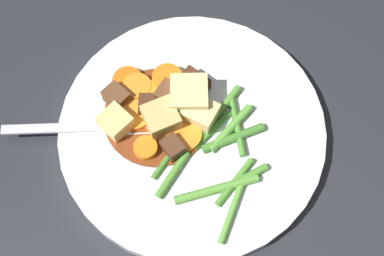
% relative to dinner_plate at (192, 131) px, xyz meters
% --- Properties ---
extents(ground_plane, '(3.00, 3.00, 0.00)m').
position_rel_dinner_plate_xyz_m(ground_plane, '(0.00, 0.00, -0.01)').
color(ground_plane, '#26282D').
extents(dinner_plate, '(0.28, 0.28, 0.02)m').
position_rel_dinner_plate_xyz_m(dinner_plate, '(0.00, 0.00, 0.00)').
color(dinner_plate, white).
rests_on(dinner_plate, ground_plane).
extents(stew_sauce, '(0.11, 0.11, 0.00)m').
position_rel_dinner_plate_xyz_m(stew_sauce, '(0.04, 0.01, 0.01)').
color(stew_sauce, brown).
rests_on(stew_sauce, dinner_plate).
extents(carrot_slice_0, '(0.04, 0.04, 0.01)m').
position_rel_dinner_plate_xyz_m(carrot_slice_0, '(0.02, -0.00, 0.01)').
color(carrot_slice_0, orange).
rests_on(carrot_slice_0, dinner_plate).
extents(carrot_slice_1, '(0.03, 0.03, 0.01)m').
position_rel_dinner_plate_xyz_m(carrot_slice_1, '(0.02, 0.05, 0.01)').
color(carrot_slice_1, orange).
rests_on(carrot_slice_1, dinner_plate).
extents(carrot_slice_2, '(0.04, 0.04, 0.01)m').
position_rel_dinner_plate_xyz_m(carrot_slice_2, '(0.05, -0.03, 0.02)').
color(carrot_slice_2, orange).
rests_on(carrot_slice_2, dinner_plate).
extents(carrot_slice_3, '(0.03, 0.03, 0.01)m').
position_rel_dinner_plate_xyz_m(carrot_slice_3, '(0.05, -0.01, 0.01)').
color(carrot_slice_3, orange).
rests_on(carrot_slice_3, dinner_plate).
extents(carrot_slice_4, '(0.04, 0.04, 0.01)m').
position_rel_dinner_plate_xyz_m(carrot_slice_4, '(0.00, 0.01, 0.01)').
color(carrot_slice_4, orange).
rests_on(carrot_slice_4, dinner_plate).
extents(carrot_slice_5, '(0.04, 0.04, 0.01)m').
position_rel_dinner_plate_xyz_m(carrot_slice_5, '(0.07, -0.00, 0.01)').
color(carrot_slice_5, orange).
rests_on(carrot_slice_5, dinner_plate).
extents(carrot_slice_6, '(0.04, 0.04, 0.01)m').
position_rel_dinner_plate_xyz_m(carrot_slice_6, '(0.05, 0.03, 0.01)').
color(carrot_slice_6, orange).
rests_on(carrot_slice_6, dinner_plate).
extents(carrot_slice_7, '(0.04, 0.04, 0.01)m').
position_rel_dinner_plate_xyz_m(carrot_slice_7, '(0.09, 0.00, 0.01)').
color(carrot_slice_7, orange).
rests_on(carrot_slice_7, dinner_plate).
extents(potato_chunk_0, '(0.04, 0.03, 0.02)m').
position_rel_dinner_plate_xyz_m(potato_chunk_0, '(0.00, -0.01, 0.02)').
color(potato_chunk_0, '#EAD68C').
rests_on(potato_chunk_0, dinner_plate).
extents(potato_chunk_1, '(0.03, 0.03, 0.02)m').
position_rel_dinner_plate_xyz_m(potato_chunk_1, '(0.06, 0.05, 0.02)').
color(potato_chunk_1, '#E5CC7A').
rests_on(potato_chunk_1, dinner_plate).
extents(potato_chunk_2, '(0.04, 0.04, 0.03)m').
position_rel_dinner_plate_xyz_m(potato_chunk_2, '(0.03, 0.02, 0.02)').
color(potato_chunk_2, '#DBBC6B').
rests_on(potato_chunk_2, dinner_plate).
extents(potato_chunk_3, '(0.05, 0.05, 0.03)m').
position_rel_dinner_plate_xyz_m(potato_chunk_3, '(0.02, -0.02, 0.02)').
color(potato_chunk_3, '#EAD68C').
rests_on(potato_chunk_3, dinner_plate).
extents(meat_chunk_0, '(0.03, 0.03, 0.02)m').
position_rel_dinner_plate_xyz_m(meat_chunk_0, '(0.03, -0.03, 0.02)').
color(meat_chunk_0, '#4C2B19').
rests_on(meat_chunk_0, dinner_plate).
extents(meat_chunk_1, '(0.03, 0.02, 0.02)m').
position_rel_dinner_plate_xyz_m(meat_chunk_1, '(0.08, 0.02, 0.02)').
color(meat_chunk_1, brown).
rests_on(meat_chunk_1, dinner_plate).
extents(meat_chunk_2, '(0.03, 0.03, 0.02)m').
position_rel_dinner_plate_xyz_m(meat_chunk_2, '(0.04, -0.01, 0.02)').
color(meat_chunk_2, brown).
rests_on(meat_chunk_2, dinner_plate).
extents(meat_chunk_3, '(0.03, 0.02, 0.02)m').
position_rel_dinner_plate_xyz_m(meat_chunk_3, '(0.00, 0.03, 0.02)').
color(meat_chunk_3, '#56331E').
rests_on(meat_chunk_3, dinner_plate).
extents(meat_chunk_4, '(0.03, 0.03, 0.02)m').
position_rel_dinner_plate_xyz_m(meat_chunk_4, '(0.05, 0.01, 0.02)').
color(meat_chunk_4, '#4C2B19').
rests_on(meat_chunk_4, dinner_plate).
extents(green_bean_0, '(0.01, 0.05, 0.01)m').
position_rel_dinner_plate_xyz_m(green_bean_0, '(-0.02, -0.01, 0.01)').
color(green_bean_0, '#4C8E33').
rests_on(green_bean_0, dinner_plate).
extents(green_bean_1, '(0.06, 0.07, 0.01)m').
position_rel_dinner_plate_xyz_m(green_bean_1, '(-0.06, 0.04, 0.01)').
color(green_bean_1, '#66AD42').
rests_on(green_bean_1, dinner_plate).
extents(green_bean_2, '(0.03, 0.07, 0.01)m').
position_rel_dinner_plate_xyz_m(green_bean_2, '(-0.08, 0.05, 0.01)').
color(green_bean_2, '#66AD42').
rests_on(green_bean_2, dinner_plate).
extents(green_bean_3, '(0.04, 0.06, 0.01)m').
position_rel_dinner_plate_xyz_m(green_bean_3, '(-0.04, -0.01, 0.01)').
color(green_bean_3, '#4C8E33').
rests_on(green_bean_3, dinner_plate).
extents(green_bean_4, '(0.01, 0.08, 0.01)m').
position_rel_dinner_plate_xyz_m(green_bean_4, '(-0.01, -0.03, 0.01)').
color(green_bean_4, '#599E38').
rests_on(green_bean_4, dinner_plate).
extents(green_bean_5, '(0.01, 0.08, 0.01)m').
position_rel_dinner_plate_xyz_m(green_bean_5, '(-0.00, 0.03, 0.01)').
color(green_bean_5, '#4C8E33').
rests_on(green_bean_5, dinner_plate).
extents(green_bean_6, '(0.02, 0.06, 0.01)m').
position_rel_dinner_plate_xyz_m(green_bean_6, '(-0.01, 0.01, 0.01)').
color(green_bean_6, '#4C8E33').
rests_on(green_bean_6, dinner_plate).
extents(green_bean_7, '(0.01, 0.06, 0.01)m').
position_rel_dinner_plate_xyz_m(green_bean_7, '(-0.03, -0.02, 0.01)').
color(green_bean_7, '#66AD42').
rests_on(green_bean_7, dinner_plate).
extents(green_bean_8, '(0.01, 0.06, 0.01)m').
position_rel_dinner_plate_xyz_m(green_bean_8, '(-0.07, 0.02, 0.01)').
color(green_bean_8, '#599E38').
rests_on(green_bean_8, dinner_plate).
extents(green_bean_9, '(0.01, 0.05, 0.01)m').
position_rel_dinner_plate_xyz_m(green_bean_9, '(-0.02, 0.05, 0.01)').
color(green_bean_9, '#599E38').
rests_on(green_bean_9, dinner_plate).
extents(green_bean_10, '(0.03, 0.05, 0.01)m').
position_rel_dinner_plate_xyz_m(green_bean_10, '(-0.07, 0.01, 0.01)').
color(green_bean_10, '#599E38').
rests_on(green_bean_10, dinner_plate).
extents(green_bean_11, '(0.05, 0.05, 0.01)m').
position_rel_dinner_plate_xyz_m(green_bean_11, '(-0.04, -0.03, 0.01)').
color(green_bean_11, '#4C8E33').
rests_on(green_bean_11, dinner_plate).
extents(fork, '(0.15, 0.12, 0.00)m').
position_rel_dinner_plate_xyz_m(fork, '(0.08, 0.06, 0.01)').
color(fork, silver).
rests_on(fork, dinner_plate).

